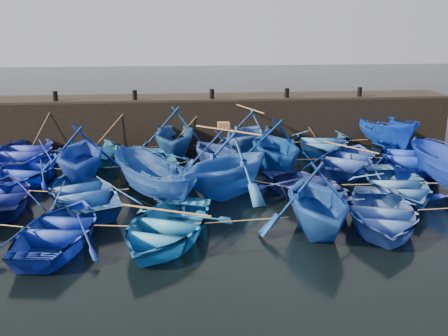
{
  "coord_description": "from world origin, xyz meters",
  "views": [
    {
      "loc": [
        -1.96,
        -16.49,
        6.57
      ],
      "look_at": [
        0.0,
        3.2,
        0.7
      ],
      "focal_mm": 40.0,
      "sensor_mm": 36.0,
      "label": 1
    }
  ],
  "objects": [
    {
      "name": "boat_3",
      "position": [
        1.74,
        8.0,
        1.15
      ],
      "size": [
        5.66,
        5.77,
        2.3
      ],
      "primitive_type": "imported",
      "rotation": [
        0.0,
        0.0,
        -0.66
      ],
      "color": "#264C98",
      "rests_on": "ground"
    },
    {
      "name": "boat_12",
      "position": [
        8.76,
        4.54,
        0.59
      ],
      "size": [
        5.75,
        6.75,
        1.19
      ],
      "primitive_type": "imported",
      "rotation": [
        0.0,
        0.0,
        2.81
      ],
      "color": "#0722A3",
      "rests_on": "ground"
    },
    {
      "name": "boat_10",
      "position": [
        2.44,
        4.68,
        1.25
      ],
      "size": [
        4.45,
        5.06,
        2.51
      ],
      "primitive_type": "imported",
      "rotation": [
        0.0,
        0.0,
        3.22
      ],
      "color": "navy",
      "rests_on": "ground"
    },
    {
      "name": "bollard_3",
      "position": [
        4.0,
        9.6,
        2.87
      ],
      "size": [
        0.24,
        0.24,
        0.5
      ],
      "primitive_type": "cylinder",
      "color": "black",
      "rests_on": "quay_top"
    },
    {
      "name": "boat_0",
      "position": [
        -9.11,
        7.33,
        0.58
      ],
      "size": [
        4.25,
        5.76,
        1.16
      ],
      "primitive_type": "imported",
      "rotation": [
        0.0,
        0.0,
        3.09
      ],
      "color": "#152296",
      "rests_on": "ground"
    },
    {
      "name": "boat_15",
      "position": [
        -2.85,
        1.33,
        0.9
      ],
      "size": [
        4.05,
        4.83,
        1.8
      ],
      "primitive_type": "imported",
      "rotation": [
        0.0,
        0.0,
        3.73
      ],
      "color": "navy",
      "rests_on": "ground"
    },
    {
      "name": "boat_5",
      "position": [
        9.03,
        8.2,
        0.95
      ],
      "size": [
        2.62,
        5.15,
        1.9
      ],
      "primitive_type": "imported",
      "rotation": [
        0.0,
        0.0,
        0.16
      ],
      "color": "#052EC0",
      "rests_on": "ground"
    },
    {
      "name": "boat_6",
      "position": [
        -8.21,
        4.41,
        0.5
      ],
      "size": [
        4.61,
        5.54,
        0.99
      ],
      "primitive_type": "imported",
      "rotation": [
        0.0,
        0.0,
        2.86
      ],
      "color": "#0B22A6",
      "rests_on": "ground"
    },
    {
      "name": "boat_17",
      "position": [
        3.06,
        1.02,
        0.48
      ],
      "size": [
        4.92,
        5.61,
        0.97
      ],
      "primitive_type": "imported",
      "rotation": [
        0.0,
        0.0,
        0.41
      ],
      "color": "navy",
      "rests_on": "ground"
    },
    {
      "name": "boat_2",
      "position": [
        -1.99,
        7.74,
        1.26
      ],
      "size": [
        4.6,
        5.19,
        2.52
      ],
      "primitive_type": "imported",
      "rotation": [
        0.0,
        0.0,
        -0.1
      ],
      "color": "navy",
      "rests_on": "ground"
    },
    {
      "name": "quay_top",
      "position": [
        0.0,
        10.5,
        2.56
      ],
      "size": [
        26.0,
        2.5,
        0.12
      ],
      "primitive_type": "cube",
      "color": "black",
      "rests_on": "quay_wall"
    },
    {
      "name": "boat_4",
      "position": [
        5.55,
        7.99,
        0.58
      ],
      "size": [
        4.85,
        6.18,
        1.17
      ],
      "primitive_type": "imported",
      "rotation": [
        0.0,
        0.0,
        -0.15
      ],
      "color": "#1C55A2",
      "rests_on": "ground"
    },
    {
      "name": "bollard_0",
      "position": [
        -8.0,
        9.6,
        2.87
      ],
      "size": [
        0.24,
        0.24,
        0.5
      ],
      "primitive_type": "cylinder",
      "color": "black",
      "rests_on": "quay_top"
    },
    {
      "name": "boat_21",
      "position": [
        -5.54,
        -2.02,
        0.47
      ],
      "size": [
        3.93,
        5.01,
        0.95
      ],
      "primitive_type": "imported",
      "rotation": [
        0.0,
        0.0,
        2.99
      ],
      "color": "#102A99",
      "rests_on": "ground"
    },
    {
      "name": "mooring_ropes",
      "position": [
        0.04,
        5.01,
        0.89
      ],
      "size": [
        18.18,
        11.78,
        2.1
      ],
      "color": "tan",
      "rests_on": "ground"
    },
    {
      "name": "boat_24",
      "position": [
        4.69,
        -1.82,
        0.5
      ],
      "size": [
        4.64,
        5.58,
        1.0
      ],
      "primitive_type": "imported",
      "rotation": [
        0.0,
        0.0,
        -0.28
      ],
      "color": "blue",
      "rests_on": "ground"
    },
    {
      "name": "boat_16",
      "position": [
        0.02,
        1.95,
        1.27
      ],
      "size": [
        6.35,
        6.32,
        2.53
      ],
      "primitive_type": "imported",
      "rotation": [
        0.0,
        0.0,
        -0.82
      ],
      "color": "blue",
      "rests_on": "ground"
    },
    {
      "name": "boat_23",
      "position": [
        2.45,
        -1.99,
        1.14
      ],
      "size": [
        3.78,
        4.38,
        2.29
      ],
      "primitive_type": "imported",
      "rotation": [
        0.0,
        0.0,
        -0.01
      ],
      "color": "#0E3A93",
      "rests_on": "ground"
    },
    {
      "name": "wooden_crate",
      "position": [
        0.17,
        5.09,
        2.11
      ],
      "size": [
        0.53,
        0.45,
        0.26
      ],
      "primitive_type": "cube",
      "color": "brown",
      "rests_on": "boat_9"
    },
    {
      "name": "bollard_1",
      "position": [
        -4.0,
        9.6,
        2.87
      ],
      "size": [
        0.24,
        0.24,
        0.5
      ],
      "primitive_type": "cylinder",
      "color": "black",
      "rests_on": "quay_top"
    },
    {
      "name": "boat_9",
      "position": [
        -0.13,
        5.09,
        0.99
      ],
      "size": [
        4.53,
        4.78,
        1.98
      ],
      "primitive_type": "imported",
      "rotation": [
        0.0,
        0.0,
        3.57
      ],
      "color": "navy",
      "rests_on": "ground"
    },
    {
      "name": "bollard_4",
      "position": [
        8.0,
        9.6,
        2.87
      ],
      "size": [
        0.24,
        0.24,
        0.5
      ],
      "primitive_type": "cylinder",
      "color": "black",
      "rests_on": "quay_top"
    },
    {
      "name": "quay_wall",
      "position": [
        0.0,
        10.5,
        1.25
      ],
      "size": [
        26.0,
        2.5,
        2.5
      ],
      "primitive_type": "cube",
      "color": "black",
      "rests_on": "ground"
    },
    {
      "name": "boat_8",
      "position": [
        -3.05,
        4.43,
        0.54
      ],
      "size": [
        3.86,
        5.3,
        1.08
      ],
      "primitive_type": "imported",
      "rotation": [
        0.0,
        0.0,
        0.03
      ],
      "color": "blue",
      "rests_on": "ground"
    },
    {
      "name": "boat_11",
      "position": [
        5.88,
        4.69,
        0.52
      ],
      "size": [
        5.66,
        6.13,
        1.04
      ],
      "primitive_type": "imported",
      "rotation": [
        0.0,
        0.0,
        2.59
      ],
      "color": "navy",
      "rests_on": "ground"
    },
    {
      "name": "bollard_2",
      "position": [
        0.0,
        9.6,
        2.87
      ],
      "size": [
        0.24,
        0.24,
        0.5
      ],
      "primitive_type": "cylinder",
      "color": "black",
      "rests_on": "quay_top"
    },
    {
      "name": "loose_oars",
      "position": [
        1.32,
        3.1,
        1.75
      ],
      "size": [
        10.49,
        12.32,
        1.59
      ],
      "color": "#99724C",
      "rests_on": "ground"
    },
    {
      "name": "boat_7",
      "position": [
        -5.93,
        4.24,
        1.25
      ],
      "size": [
        4.45,
        5.05,
        2.5
      ],
      "primitive_type": "imported",
      "rotation": [
        0.0,
        0.0,
        3.22
      ],
      "color": "#1335A4",
      "rests_on": "ground"
    },
    {
      "name": "boat_18",
      "position": [
        6.48,
        0.97,
        0.5
      ],
      "size": [
        3.94,
        5.17,
        1.0
      ],
      "primitive_type": "imported",
      "rotation": [
        0.0,
        0.0,
        -0.1
      ],
      "color": "#2A5DAD",
      "rests_on": "ground"
    },
    {
      "name": "ground",
      "position": [
        0.0,
        0.0,
        0.0
      ],
      "size": [
        120.0,
        120.0,
        0.0
      ],
      "primitive_type": "plane",
      "color": "black",
      "rests_on": "ground"
    },
    {
      "name": "boat_14",
      "position": [
        -5.43,
        1.23,
        0.51
      ],
      "size": [
        5.28,
        5.98,
        1.03
      ],
      "primitive_type": "imported",
      "rotation": [
        0.0,
        0.0,
        3.57
      ],
      "color": "#2150B3",
      "rests_on": "ground"
    },
    {
      "name": "boat_1",
      "position": [
        -5.93,
        7.56,
        0.5
      ],
      "size": [
        4.95,
        5.74,
        1.0
      ],
      "primitive_type": "imported",
      "rotation": [
        0.0,
        0.0,
        0.37
      ],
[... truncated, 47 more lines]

